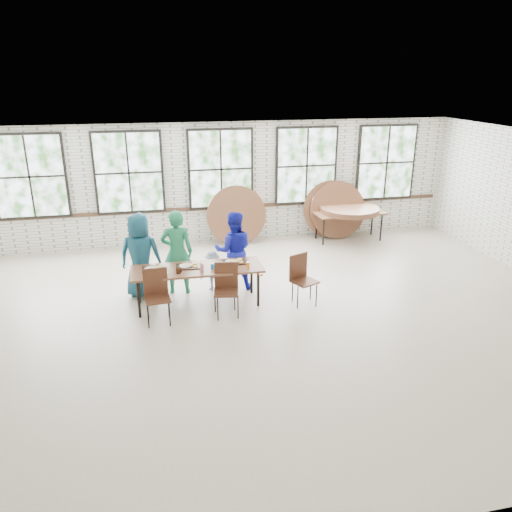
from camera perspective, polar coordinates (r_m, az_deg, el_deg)
The scene contains 13 objects.
room at distance 12.46m, azimuth -4.04°, elevation 9.67°, with size 12.00×12.00×12.00m.
dining_table at distance 9.22m, azimuth -6.72°, elevation -1.65°, with size 2.41×0.82×0.74m.
chair_near_left at distance 8.79m, azimuth -11.29°, elevation -3.96°, with size 0.45×0.44×0.95m.
chair_near_right at distance 8.90m, azimuth -3.42°, elevation -3.27°, with size 0.49×0.48×0.95m.
chair_spare at distance 9.34m, azimuth 5.21°, elevation -2.15°, with size 0.55×0.54×0.95m.
adult_teal at distance 9.75m, azimuth -13.05°, elevation 0.05°, with size 0.81×0.53×1.65m, color #195060.
adult_green at distance 9.75m, azimuth -9.01°, elevation 0.43°, with size 0.61×0.40×1.68m, color #20784E.
toddler at distance 9.96m, azimuth -4.97°, elevation -1.66°, with size 0.52×0.30×0.80m, color #172D48.
adult_blue at distance 9.88m, azimuth -2.57°, elevation 0.64°, with size 0.77×0.60×1.58m, color #181DAA.
storage_table at distance 13.06m, azimuth 10.62°, elevation 4.72°, with size 1.85×0.87×0.74m.
tabletop_clutter at distance 9.18m, azimuth -6.24°, elevation -1.21°, with size 1.93×0.57×0.11m.
round_tops_stacked at distance 13.03m, azimuth 10.65°, elevation 5.22°, with size 1.50×1.50×0.13m.
round_tops_leaning at distance 12.94m, azimuth 5.37°, elevation 5.06°, with size 4.18×0.45×1.49m.
Camera 1 is at (-1.78, -7.69, 4.11)m, focal length 35.00 mm.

